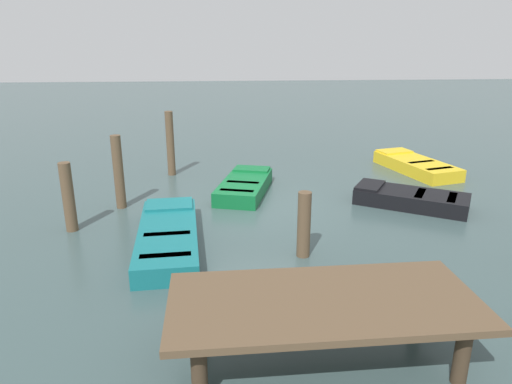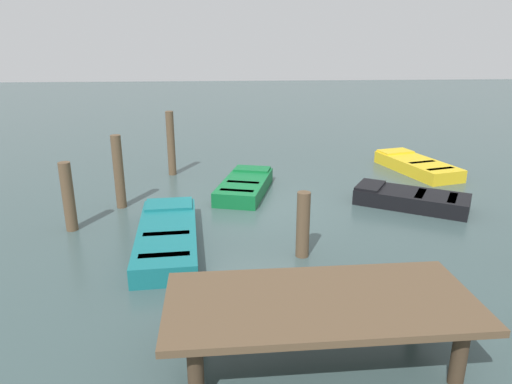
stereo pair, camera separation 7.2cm
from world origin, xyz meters
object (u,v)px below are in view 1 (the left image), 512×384
rowboat_black (410,198)px  mooring_piling_far_left (304,225)px  rowboat_green (245,186)px  rowboat_yellow (416,165)px  mooring_piling_far_right (170,144)px  mooring_piling_center (119,172)px  dock_segment (323,307)px  rowboat_teal (168,236)px  mooring_piling_mid_right (68,197)px

rowboat_black → mooring_piling_far_left: bearing=70.7°
rowboat_green → rowboat_yellow: 6.16m
rowboat_yellow → mooring_piling_far_right: (8.15, -0.26, 0.82)m
mooring_piling_far_right → mooring_piling_far_left: (-3.22, 6.32, -0.35)m
mooring_piling_center → dock_segment: bearing=121.3°
rowboat_teal → mooring_piling_center: bearing=26.6°
dock_segment → mooring_piling_mid_right: mooring_piling_mid_right is taller
rowboat_yellow → rowboat_black: bearing=140.3°
mooring_piling_far_right → dock_segment: bearing=106.9°
rowboat_yellow → mooring_piling_mid_right: size_ratio=2.09×
mooring_piling_mid_right → rowboat_black: bearing=-173.4°
rowboat_green → mooring_piling_far_right: size_ratio=1.46×
mooring_piling_far_right → mooring_piling_center: size_ratio=1.08×
rowboat_black → mooring_piling_far_left: (3.38, 2.74, 0.47)m
dock_segment → mooring_piling_mid_right: 6.91m
rowboat_green → mooring_piling_mid_right: 4.87m
dock_segment → mooring_piling_far_left: (-0.33, -3.22, -0.14)m
rowboat_teal → rowboat_green: size_ratio=1.25×
rowboat_green → dock_segment: bearing=-159.8°
dock_segment → rowboat_yellow: size_ratio=1.22×
dock_segment → mooring_piling_far_left: bearing=-96.8°
rowboat_black → mooring_piling_far_right: (6.60, -3.58, 0.82)m
rowboat_green → mooring_piling_center: mooring_piling_center is taller
dock_segment → mooring_piling_far_right: mooring_piling_far_right is taller
rowboat_yellow → mooring_piling_far_left: mooring_piling_far_left is taller
rowboat_teal → rowboat_yellow: size_ratio=1.11×
rowboat_yellow → mooring_piling_far_right: 8.19m
mooring_piling_center → rowboat_black: bearing=176.2°
rowboat_teal → rowboat_green: (-1.86, -3.45, 0.00)m
rowboat_green → mooring_piling_mid_right: (4.16, 2.45, 0.60)m
rowboat_black → mooring_piling_far_left: 4.38m
rowboat_teal → mooring_piling_far_left: (-2.80, 0.76, 0.47)m
rowboat_teal → mooring_piling_far_right: (0.42, -5.56, 0.82)m
mooring_piling_far_right → rowboat_black: bearing=151.5°
dock_segment → rowboat_yellow: bearing=-120.5°
dock_segment → mooring_piling_center: (3.94, -6.47, 0.14)m
rowboat_green → rowboat_yellow: bearing=-57.1°
rowboat_green → mooring_piling_mid_right: mooring_piling_mid_right is taller
mooring_piling_center → mooring_piling_mid_right: bearing=60.5°
rowboat_teal → rowboat_black: bearing=-76.1°
rowboat_black → rowboat_green: bearing=12.8°
rowboat_teal → mooring_piling_far_left: size_ratio=2.76×
dock_segment → mooring_piling_far_right: bearing=-74.1°
mooring_piling_far_left → rowboat_green: bearing=-77.3°
rowboat_green → mooring_piling_center: bearing=121.5°
rowboat_teal → rowboat_yellow: (-7.73, -5.30, 0.00)m
mooring_piling_far_right → mooring_piling_mid_right: (1.89, 4.56, -0.23)m
dock_segment → mooring_piling_far_left: mooring_piling_far_left is taller
rowboat_teal → mooring_piling_mid_right: mooring_piling_mid_right is taller
rowboat_green → mooring_piling_far_left: bearing=-151.9°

